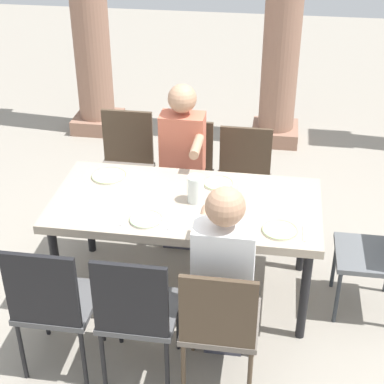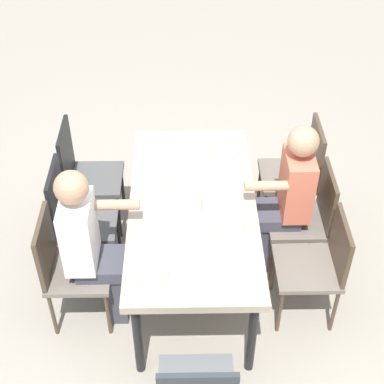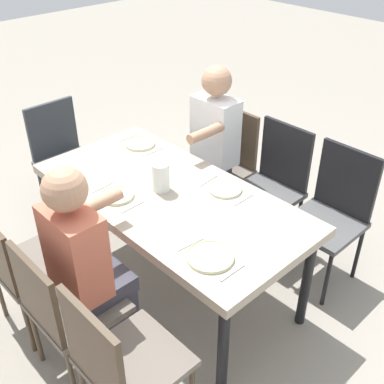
% 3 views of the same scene
% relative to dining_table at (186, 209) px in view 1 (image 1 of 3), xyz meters
% --- Properties ---
extents(ground_plane, '(16.00, 16.00, 0.00)m').
position_rel_dining_table_xyz_m(ground_plane, '(0.00, 0.00, -0.69)').
color(ground_plane, gray).
extents(dining_table, '(1.80, 0.89, 0.75)m').
position_rel_dining_table_xyz_m(dining_table, '(0.00, 0.00, 0.00)').
color(dining_table, tan).
rests_on(dining_table, ground).
extents(chair_west_north, '(0.44, 0.44, 0.95)m').
position_rel_dining_table_xyz_m(chair_west_north, '(-0.64, 0.87, -0.14)').
color(chair_west_north, '#6A6158').
rests_on(chair_west_north, ground).
extents(chair_west_south, '(0.44, 0.44, 0.95)m').
position_rel_dining_table_xyz_m(chair_west_south, '(-0.64, -0.87, -0.15)').
color(chair_west_south, '#4F4F50').
rests_on(chair_west_south, ground).
extents(chair_mid_north, '(0.44, 0.44, 0.89)m').
position_rel_dining_table_xyz_m(chair_mid_north, '(-0.14, 0.86, -0.17)').
color(chair_mid_north, '#6A6158').
rests_on(chair_mid_north, ground).
extents(chair_mid_south, '(0.44, 0.44, 0.94)m').
position_rel_dining_table_xyz_m(chair_mid_south, '(-0.14, -0.87, -0.15)').
color(chair_mid_south, '#4F4F50').
rests_on(chair_mid_south, ground).
extents(chair_east_north, '(0.44, 0.44, 0.86)m').
position_rel_dining_table_xyz_m(chair_east_north, '(0.33, 0.86, -0.18)').
color(chair_east_north, '#6A6158').
rests_on(chair_east_north, ground).
extents(chair_east_south, '(0.44, 0.44, 0.91)m').
position_rel_dining_table_xyz_m(chair_east_south, '(0.33, -0.87, -0.17)').
color(chair_east_south, '#6A6158').
rests_on(chair_east_south, ground).
extents(chair_head_east, '(0.44, 0.44, 0.91)m').
position_rel_dining_table_xyz_m(chair_head_east, '(1.32, 0.00, -0.17)').
color(chair_head_east, '#5B5E61').
rests_on(chair_head_east, ground).
extents(diner_woman_green, '(0.35, 0.50, 1.30)m').
position_rel_dining_table_xyz_m(diner_woman_green, '(0.33, -0.68, 0.02)').
color(diner_woman_green, '#3F3F4C').
rests_on(diner_woman_green, ground).
extents(diner_man_white, '(0.35, 0.50, 1.29)m').
position_rel_dining_table_xyz_m(diner_man_white, '(-0.14, 0.68, 0.01)').
color(diner_man_white, '#3F3F4C').
rests_on(diner_man_white, ground).
extents(stone_column_centre, '(0.49, 0.49, 2.97)m').
position_rel_dining_table_xyz_m(stone_column_centre, '(0.55, 2.62, 0.78)').
color(stone_column_centre, '#936B56').
rests_on(stone_column_centre, ground).
extents(plate_0, '(0.25, 0.25, 0.02)m').
position_rel_dining_table_xyz_m(plate_0, '(-0.60, 0.24, 0.07)').
color(plate_0, silver).
rests_on(plate_0, dining_table).
extents(fork_0, '(0.02, 0.17, 0.01)m').
position_rel_dining_table_xyz_m(fork_0, '(-0.75, 0.24, 0.07)').
color(fork_0, silver).
rests_on(fork_0, dining_table).
extents(spoon_0, '(0.04, 0.17, 0.01)m').
position_rel_dining_table_xyz_m(spoon_0, '(-0.45, 0.24, 0.07)').
color(spoon_0, silver).
rests_on(spoon_0, dining_table).
extents(plate_1, '(0.21, 0.21, 0.02)m').
position_rel_dining_table_xyz_m(plate_1, '(-0.21, -0.27, 0.07)').
color(plate_1, white).
rests_on(plate_1, dining_table).
extents(fork_1, '(0.02, 0.17, 0.01)m').
position_rel_dining_table_xyz_m(fork_1, '(-0.36, -0.27, 0.07)').
color(fork_1, silver).
rests_on(fork_1, dining_table).
extents(spoon_1, '(0.03, 0.17, 0.01)m').
position_rel_dining_table_xyz_m(spoon_1, '(-0.06, -0.27, 0.07)').
color(spoon_1, silver).
rests_on(spoon_1, dining_table).
extents(plate_2, '(0.21, 0.21, 0.02)m').
position_rel_dining_table_xyz_m(plate_2, '(0.19, 0.25, 0.07)').
color(plate_2, silver).
rests_on(plate_2, dining_table).
extents(fork_2, '(0.02, 0.17, 0.01)m').
position_rel_dining_table_xyz_m(fork_2, '(0.04, 0.25, 0.07)').
color(fork_2, silver).
rests_on(fork_2, dining_table).
extents(spoon_2, '(0.03, 0.17, 0.01)m').
position_rel_dining_table_xyz_m(spoon_2, '(0.34, 0.25, 0.07)').
color(spoon_2, silver).
rests_on(spoon_2, dining_table).
extents(plate_3, '(0.22, 0.22, 0.02)m').
position_rel_dining_table_xyz_m(plate_3, '(0.63, -0.27, 0.07)').
color(plate_3, silver).
rests_on(plate_3, dining_table).
extents(fork_3, '(0.02, 0.17, 0.01)m').
position_rel_dining_table_xyz_m(fork_3, '(0.48, -0.27, 0.07)').
color(fork_3, silver).
rests_on(fork_3, dining_table).
extents(spoon_3, '(0.02, 0.17, 0.01)m').
position_rel_dining_table_xyz_m(spoon_3, '(0.78, -0.27, 0.07)').
color(spoon_3, silver).
rests_on(spoon_3, dining_table).
extents(water_pitcher, '(0.11, 0.11, 0.18)m').
position_rel_dining_table_xyz_m(water_pitcher, '(0.07, 0.01, 0.15)').
color(water_pitcher, white).
rests_on(water_pitcher, dining_table).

